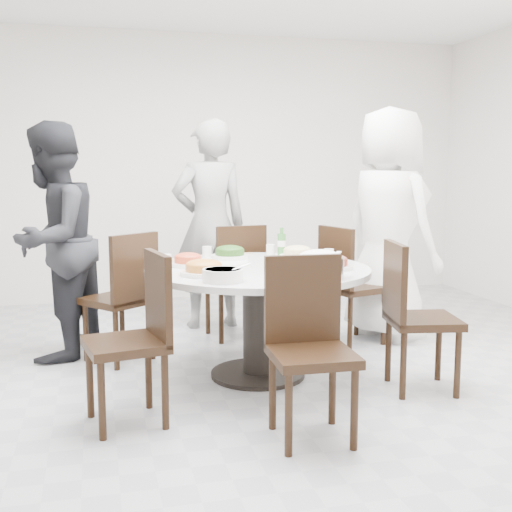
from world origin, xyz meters
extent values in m
cube|color=#ACADB1|center=(0.00, 0.00, 0.00)|extent=(6.00, 6.00, 0.01)
cube|color=white|center=(0.00, 3.00, 1.40)|extent=(6.00, 0.01, 2.80)
cylinder|color=silver|center=(-0.03, 0.23, 0.38)|extent=(1.50, 1.50, 0.75)
cube|color=black|center=(0.93, 0.85, 0.47)|extent=(0.52, 0.52, 0.95)
cube|color=black|center=(0.03, 1.27, 0.47)|extent=(0.48, 0.48, 0.95)
cube|color=black|center=(-0.92, 0.83, 0.47)|extent=(0.59, 0.59, 0.95)
cube|color=black|center=(-0.93, -0.38, 0.47)|extent=(0.49, 0.49, 0.95)
cube|color=black|center=(0.00, -0.83, 0.47)|extent=(0.44, 0.44, 0.95)
cube|color=black|center=(0.92, -0.28, 0.47)|extent=(0.49, 0.49, 0.95)
imported|color=white|center=(1.27, 0.96, 0.95)|extent=(0.89, 1.08, 1.89)
imported|color=black|center=(-0.09, 1.67, 0.91)|extent=(0.69, 0.48, 1.82)
imported|color=black|center=(-1.38, 1.02, 0.87)|extent=(0.96, 1.05, 1.74)
cylinder|color=white|center=(-0.12, 0.69, 0.79)|extent=(0.27, 0.27, 0.07)
cylinder|color=white|center=(0.36, 0.57, 0.79)|extent=(0.26, 0.26, 0.07)
cylinder|color=white|center=(-0.47, 0.39, 0.78)|extent=(0.23, 0.23, 0.06)
cylinder|color=white|center=(0.42, 0.04, 0.79)|extent=(0.29, 0.29, 0.07)
cylinder|color=white|center=(-0.42, 0.02, 0.79)|extent=(0.29, 0.29, 0.08)
cylinder|color=silver|center=(0.24, -0.25, 0.81)|extent=(0.30, 0.30, 0.13)
cylinder|color=white|center=(-0.35, -0.23, 0.79)|extent=(0.24, 0.24, 0.07)
cylinder|color=#33762F|center=(0.29, 0.73, 0.86)|extent=(0.06, 0.06, 0.21)
cylinder|color=white|center=(-0.04, 0.86, 0.79)|extent=(0.07, 0.07, 0.08)
camera|label=1|loc=(-1.07, -3.87, 1.42)|focal=45.00mm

